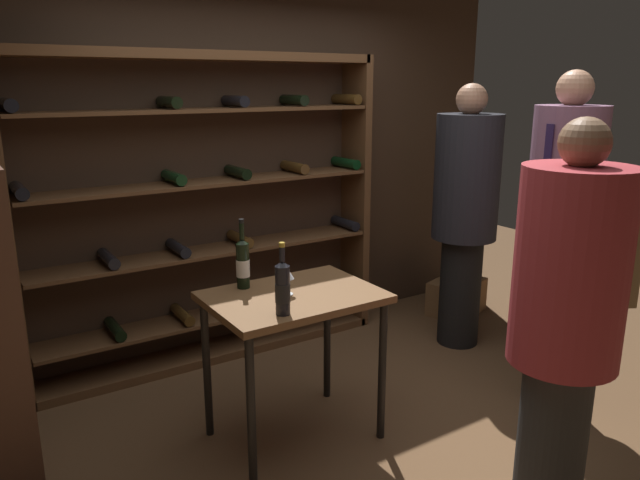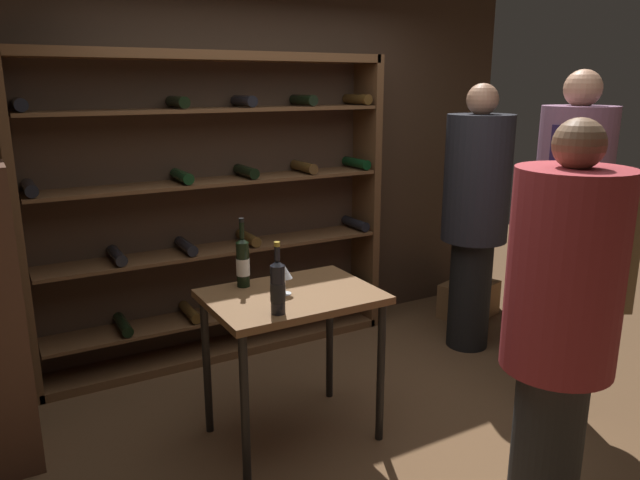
% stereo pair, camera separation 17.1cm
% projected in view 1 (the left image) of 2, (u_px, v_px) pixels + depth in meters
% --- Properties ---
extents(ground_plane, '(9.29, 9.29, 0.00)m').
position_uv_depth(ground_plane, '(374.00, 430.00, 3.46)').
color(ground_plane, brown).
extents(back_wall, '(4.64, 0.10, 2.94)m').
position_uv_depth(back_wall, '(242.00, 149.00, 4.42)').
color(back_wall, '#3D2B1E').
rests_on(back_wall, ground).
extents(wine_rack, '(2.58, 0.32, 2.14)m').
position_uv_depth(wine_rack, '(211.00, 213.00, 4.17)').
color(wine_rack, brown).
rests_on(wine_rack, ground).
extents(tasting_table, '(0.90, 0.65, 0.85)m').
position_uv_depth(tasting_table, '(293.00, 313.00, 3.22)').
color(tasting_table, brown).
rests_on(tasting_table, ground).
extents(person_guest_plum_blouse, '(0.46, 0.46, 1.82)m').
position_uv_depth(person_guest_plum_blouse, '(566.00, 313.00, 2.53)').
color(person_guest_plum_blouse, '#282828').
rests_on(person_guest_plum_blouse, ground).
extents(person_guest_khaki, '(0.47, 0.47, 1.94)m').
position_uv_depth(person_guest_khaki, '(465.00, 206.00, 4.38)').
color(person_guest_khaki, black).
rests_on(person_guest_khaki, ground).
extents(person_host_in_suit, '(0.42, 0.41, 2.01)m').
position_uv_depth(person_host_in_suit, '(560.00, 227.00, 3.52)').
color(person_host_in_suit, black).
rests_on(person_host_in_suit, ground).
extents(wine_crate, '(0.56, 0.47, 0.29)m').
position_uv_depth(wine_crate, '(456.00, 297.00, 5.20)').
color(wine_crate, brown).
rests_on(wine_crate, ground).
extents(wine_bottle_red_label, '(0.07, 0.07, 0.36)m').
position_uv_depth(wine_bottle_red_label, '(283.00, 288.00, 2.88)').
color(wine_bottle_red_label, black).
rests_on(wine_bottle_red_label, tasting_table).
extents(wine_bottle_gold_foil, '(0.07, 0.07, 0.39)m').
position_uv_depth(wine_bottle_gold_foil, '(243.00, 263.00, 3.25)').
color(wine_bottle_gold_foil, black).
rests_on(wine_bottle_gold_foil, tasting_table).
extents(wine_glass_stemmed_right, '(0.08, 0.08, 0.16)m').
position_uv_depth(wine_glass_stemmed_right, '(286.00, 274.00, 3.15)').
color(wine_glass_stemmed_right, silver).
rests_on(wine_glass_stemmed_right, tasting_table).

